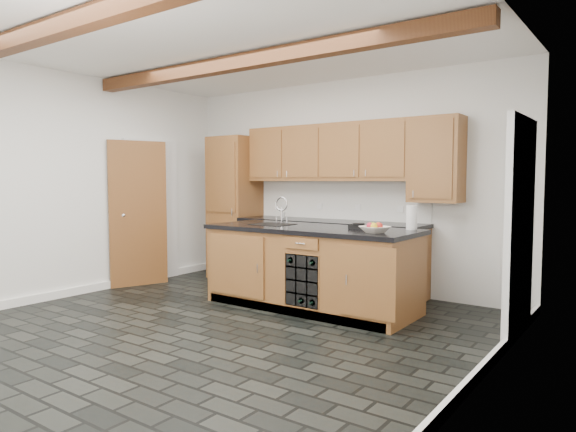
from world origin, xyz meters
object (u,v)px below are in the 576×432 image
kitchen_scale (358,226)px  paper_towel (412,218)px  fruit_bowl (375,230)px  island (311,268)px

kitchen_scale → paper_towel: (0.51, 0.25, 0.10)m
paper_towel → fruit_bowl: bearing=-107.6°
island → kitchen_scale: kitchen_scale is taller
island → kitchen_scale: size_ratio=12.14×
island → kitchen_scale: (0.54, 0.12, 0.49)m
paper_towel → kitchen_scale: bearing=-154.3°
fruit_bowl → paper_towel: (0.17, 0.53, 0.10)m
island → fruit_bowl: size_ratio=8.80×
kitchen_scale → paper_towel: bearing=28.3°
fruit_bowl → paper_towel: paper_towel is taller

